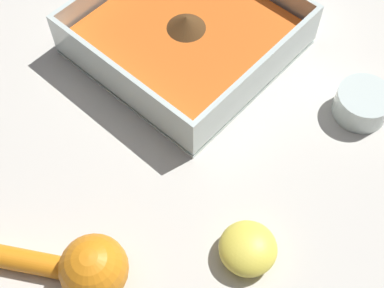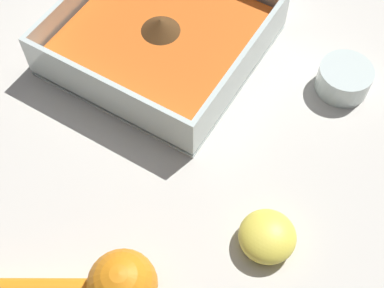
{
  "view_description": "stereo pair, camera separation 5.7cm",
  "coord_description": "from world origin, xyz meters",
  "px_view_note": "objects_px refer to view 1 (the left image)",
  "views": [
    {
      "loc": [
        -0.35,
        -0.27,
        0.51
      ],
      "look_at": [
        -0.13,
        -0.07,
        0.03
      ],
      "focal_mm": 50.0,
      "sensor_mm": 36.0,
      "label": 1
    },
    {
      "loc": [
        -0.39,
        -0.23,
        0.51
      ],
      "look_at": [
        -0.13,
        -0.07,
        0.03
      ],
      "focal_mm": 50.0,
      "sensor_mm": 36.0,
      "label": 2
    }
  ],
  "objects_px": {
    "square_dish": "(186,37)",
    "spice_bowl": "(362,104)",
    "lemon_squeezer": "(69,265)",
    "lemon_half": "(248,248)"
  },
  "relations": [
    {
      "from": "square_dish",
      "to": "spice_bowl",
      "type": "relative_size",
      "value": 3.63
    },
    {
      "from": "square_dish",
      "to": "lemon_squeezer",
      "type": "distance_m",
      "value": 0.31
    },
    {
      "from": "lemon_squeezer",
      "to": "lemon_half",
      "type": "height_order",
      "value": "lemon_squeezer"
    },
    {
      "from": "lemon_squeezer",
      "to": "square_dish",
      "type": "bearing_deg",
      "value": 80.92
    },
    {
      "from": "square_dish",
      "to": "lemon_half",
      "type": "bearing_deg",
      "value": -125.17
    },
    {
      "from": "spice_bowl",
      "to": "square_dish",
      "type": "bearing_deg",
      "value": 106.06
    },
    {
      "from": "square_dish",
      "to": "spice_bowl",
      "type": "xyz_separation_m",
      "value": [
        0.06,
        -0.22,
        -0.01
      ]
    },
    {
      "from": "lemon_squeezer",
      "to": "lemon_half",
      "type": "xyz_separation_m",
      "value": [
        0.13,
        -0.11,
        -0.01
      ]
    },
    {
      "from": "spice_bowl",
      "to": "lemon_squeezer",
      "type": "bearing_deg",
      "value": 164.23
    },
    {
      "from": "lemon_squeezer",
      "to": "spice_bowl",
      "type": "bearing_deg",
      "value": 43.22
    }
  ]
}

